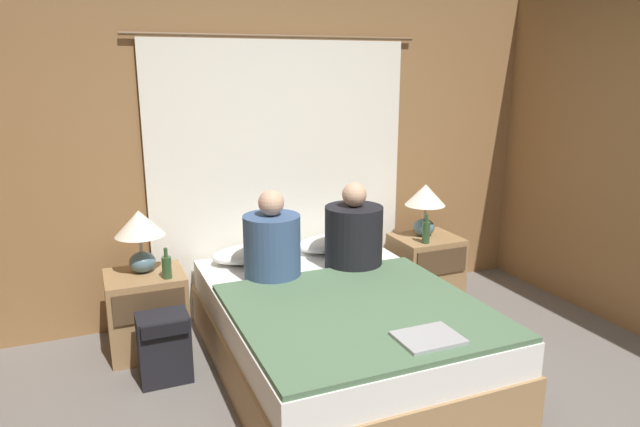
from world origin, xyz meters
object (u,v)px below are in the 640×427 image
(nightstand_right, at_px, (425,269))
(person_right_in_bed, at_px, (354,234))
(pillow_right, at_px, (334,243))
(pillow_left, at_px, (252,254))
(person_left_in_bed, at_px, (272,244))
(bed, at_px, (338,331))
(lamp_left, at_px, (140,230))
(beer_bottle_on_left_stand, at_px, (167,267))
(backpack_on_floor, at_px, (164,344))
(beer_bottle_on_right_stand, at_px, (426,232))
(lamp_right, at_px, (425,201))
(laptop_on_bed, at_px, (428,338))
(nightstand_left, at_px, (147,312))

(nightstand_right, height_order, person_right_in_bed, person_right_in_bed)
(nightstand_right, bearing_deg, pillow_right, 171.60)
(pillow_left, bearing_deg, pillow_right, 0.00)
(pillow_left, distance_m, person_left_in_bed, 0.42)
(person_left_in_bed, bearing_deg, pillow_right, 31.68)
(bed, height_order, pillow_right, pillow_right)
(person_right_in_bed, bearing_deg, lamp_left, 167.35)
(person_right_in_bed, distance_m, beer_bottle_on_left_stand, 1.28)
(lamp_left, bearing_deg, nightstand_right, -1.28)
(bed, distance_m, backpack_on_floor, 1.07)
(lamp_left, bearing_deg, pillow_left, 4.81)
(person_right_in_bed, bearing_deg, beer_bottle_on_right_stand, 11.16)
(beer_bottle_on_left_stand, height_order, beer_bottle_on_right_stand, beer_bottle_on_right_stand)
(bed, relative_size, person_right_in_bed, 3.32)
(nightstand_right, xyz_separation_m, lamp_right, (0.00, 0.05, 0.56))
(lamp_right, distance_m, backpack_on_floor, 2.27)
(bed, height_order, nightstand_right, nightstand_right)
(beer_bottle_on_right_stand, bearing_deg, laptop_on_bed, -122.23)
(laptop_on_bed, bearing_deg, bed, 100.96)
(lamp_right, relative_size, person_right_in_bed, 0.69)
(backpack_on_floor, bearing_deg, nightstand_right, 11.49)
(laptop_on_bed, bearing_deg, nightstand_left, 130.19)
(pillow_left, bearing_deg, person_left_in_bed, -84.98)
(person_left_in_bed, xyz_separation_m, beer_bottle_on_left_stand, (-0.67, 0.14, -0.11))
(nightstand_right, distance_m, beer_bottle_on_left_stand, 2.08)
(nightstand_right, height_order, beer_bottle_on_right_stand, beer_bottle_on_right_stand)
(lamp_right, relative_size, beer_bottle_on_left_stand, 2.07)
(person_left_in_bed, bearing_deg, backpack_on_floor, -167.41)
(bed, xyz_separation_m, person_right_in_bed, (0.31, 0.43, 0.49))
(nightstand_left, relative_size, beer_bottle_on_left_stand, 2.68)
(bed, distance_m, pillow_right, 0.92)
(pillow_right, xyz_separation_m, beer_bottle_on_left_stand, (-1.28, -0.24, 0.07))
(beer_bottle_on_right_stand, bearing_deg, lamp_left, 175.09)
(nightstand_left, bearing_deg, backpack_on_floor, -83.60)
(lamp_left, distance_m, beer_bottle_on_right_stand, 2.10)
(person_right_in_bed, relative_size, laptop_on_bed, 1.89)
(laptop_on_bed, bearing_deg, lamp_right, 58.19)
(lamp_right, xyz_separation_m, pillow_right, (-0.77, 0.06, -0.28))
(pillow_left, bearing_deg, lamp_left, -175.19)
(pillow_left, xyz_separation_m, backpack_on_floor, (-0.72, -0.55, -0.31))
(lamp_left, xyz_separation_m, person_left_in_bed, (0.80, -0.31, -0.10))
(backpack_on_floor, bearing_deg, lamp_right, 12.74)
(lamp_right, bearing_deg, pillow_right, 175.19)
(lamp_right, relative_size, laptop_on_bed, 1.31)
(pillow_right, bearing_deg, beer_bottle_on_left_stand, -169.24)
(laptop_on_bed, bearing_deg, beer_bottle_on_left_stand, 129.62)
(pillow_right, bearing_deg, nightstand_right, -8.40)
(nightstand_left, xyz_separation_m, beer_bottle_on_right_stand, (2.08, -0.13, 0.36))
(bed, height_order, lamp_right, lamp_right)
(beer_bottle_on_left_stand, relative_size, backpack_on_floor, 0.48)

